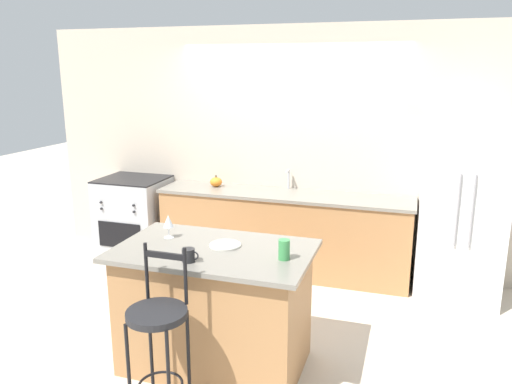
# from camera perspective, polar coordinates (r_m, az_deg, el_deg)

# --- Properties ---
(ground_plane) EXTENTS (18.00, 18.00, 0.00)m
(ground_plane) POSITION_cam_1_polar(r_m,az_deg,el_deg) (5.45, 2.13, -10.28)
(ground_plane) COLOR beige
(wall_back) EXTENTS (6.00, 0.07, 2.70)m
(wall_back) POSITION_cam_1_polar(r_m,az_deg,el_deg) (5.66, 4.03, 4.92)
(wall_back) COLOR beige
(wall_back) RESTS_ON ground_plane
(back_counter) EXTENTS (2.79, 0.63, 0.91)m
(back_counter) POSITION_cam_1_polar(r_m,az_deg,el_deg) (5.60, 3.14, -4.59)
(back_counter) COLOR #A87547
(back_counter) RESTS_ON ground_plane
(sink_faucet) EXTENTS (0.02, 0.13, 0.22)m
(sink_faucet) POSITION_cam_1_polar(r_m,az_deg,el_deg) (5.61, 3.71, 1.73)
(sink_faucet) COLOR #ADAFB5
(sink_faucet) RESTS_ON back_counter
(kitchen_island) EXTENTS (1.45, 0.90, 0.95)m
(kitchen_island) POSITION_cam_1_polar(r_m,az_deg,el_deg) (3.89, -4.70, -12.96)
(kitchen_island) COLOR #A87547
(kitchen_island) RESTS_ON ground_plane
(refrigerator) EXTENTS (0.78, 0.73, 1.79)m
(refrigerator) POSITION_cam_1_polar(r_m,az_deg,el_deg) (5.26, 22.39, -1.91)
(refrigerator) COLOR white
(refrigerator) RESTS_ON ground_plane
(oven_range) EXTENTS (0.76, 0.70, 0.96)m
(oven_range) POSITION_cam_1_polar(r_m,az_deg,el_deg) (6.24, -13.69, -2.80)
(oven_range) COLOR #ADAFB5
(oven_range) RESTS_ON ground_plane
(bar_stool_near) EXTENTS (0.39, 0.39, 1.15)m
(bar_stool_near) POSITION_cam_1_polar(r_m,az_deg,el_deg) (3.35, -11.10, -15.23)
(bar_stool_near) COLOR black
(bar_stool_near) RESTS_ON ground_plane
(dinner_plate) EXTENTS (0.24, 0.24, 0.02)m
(dinner_plate) POSITION_cam_1_polar(r_m,az_deg,el_deg) (3.74, -3.54, -6.05)
(dinner_plate) COLOR beige
(dinner_plate) RESTS_ON kitchen_island
(wine_glass) EXTENTS (0.08, 0.08, 0.18)m
(wine_glass) POSITION_cam_1_polar(r_m,az_deg,el_deg) (3.94, -9.98, -3.36)
(wine_glass) COLOR white
(wine_glass) RESTS_ON kitchen_island
(coffee_mug) EXTENTS (0.12, 0.09, 0.09)m
(coffee_mug) POSITION_cam_1_polar(r_m,az_deg,el_deg) (3.46, -7.69, -7.18)
(coffee_mug) COLOR #232326
(coffee_mug) RESTS_ON kitchen_island
(tumbler_cup) EXTENTS (0.08, 0.08, 0.14)m
(tumbler_cup) POSITION_cam_1_polar(r_m,az_deg,el_deg) (3.47, 3.23, -6.59)
(tumbler_cup) COLOR #3D934C
(tumbler_cup) RESTS_ON kitchen_island
(pumpkin_decoration) EXTENTS (0.14, 0.14, 0.13)m
(pumpkin_decoration) POSITION_cam_1_polar(r_m,az_deg,el_deg) (5.75, -4.59, 1.16)
(pumpkin_decoration) COLOR orange
(pumpkin_decoration) RESTS_ON back_counter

